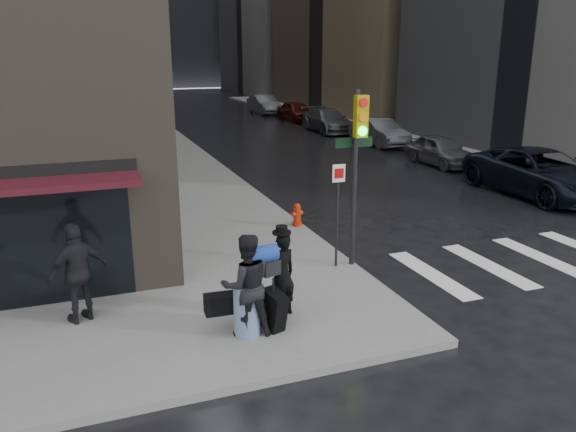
% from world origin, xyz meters
% --- Properties ---
extents(ground, '(140.00, 140.00, 0.00)m').
position_xyz_m(ground, '(0.00, 0.00, 0.00)').
color(ground, black).
rests_on(ground, ground).
extents(sidewalk_left, '(4.00, 50.00, 0.15)m').
position_xyz_m(sidewalk_left, '(0.00, 27.00, 0.07)').
color(sidewalk_left, slate).
rests_on(sidewalk_left, ground).
extents(sidewalk_right, '(3.00, 50.00, 0.15)m').
position_xyz_m(sidewalk_right, '(13.50, 27.00, 0.07)').
color(sidewalk_right, slate).
rests_on(sidewalk_right, ground).
extents(crosswalk, '(8.50, 3.00, 0.01)m').
position_xyz_m(crosswalk, '(7.50, 1.00, 0.00)').
color(crosswalk, silver).
rests_on(crosswalk, ground).
extents(man_overcoat, '(0.90, 1.12, 1.78)m').
position_xyz_m(man_overcoat, '(-0.59, -0.13, 0.89)').
color(man_overcoat, black).
rests_on(man_overcoat, ground).
extents(man_jeans, '(1.31, 0.75, 1.84)m').
position_xyz_m(man_jeans, '(-1.35, -0.51, 1.07)').
color(man_jeans, black).
rests_on(man_jeans, ground).
extents(man_greycoat, '(1.19, 0.89, 1.88)m').
position_xyz_m(man_greycoat, '(-4.04, 1.04, 1.09)').
color(man_greycoat, black).
rests_on(man_greycoat, ground).
extents(traffic_light, '(1.00, 0.45, 3.99)m').
position_xyz_m(traffic_light, '(1.86, 1.81, 2.72)').
color(traffic_light, black).
rests_on(traffic_light, ground).
extents(fire_hydrant, '(0.38, 0.28, 0.65)m').
position_xyz_m(fire_hydrant, '(1.80, 5.16, 0.44)').
color(fire_hydrant, '#AE230A').
rests_on(fire_hydrant, ground).
extents(parked_car_0, '(2.77, 5.89, 1.63)m').
position_xyz_m(parked_car_0, '(11.35, 6.01, 0.81)').
color(parked_car_0, black).
rests_on(parked_car_0, ground).
extents(parked_car_1, '(1.63, 3.98, 1.35)m').
position_xyz_m(parked_car_1, '(11.34, 11.91, 0.68)').
color(parked_car_1, '#4E4F54').
rests_on(parked_car_1, ground).
extents(parked_car_2, '(1.58, 4.41, 1.45)m').
position_xyz_m(parked_car_2, '(11.51, 17.81, 0.72)').
color(parked_car_2, '#45464A').
rests_on(parked_car_2, ground).
extents(parked_car_3, '(2.08, 5.07, 1.47)m').
position_xyz_m(parked_car_3, '(11.11, 23.72, 0.73)').
color(parked_car_3, '#434348').
rests_on(parked_car_3, ground).
extents(parked_car_4, '(1.92, 4.37, 1.46)m').
position_xyz_m(parked_car_4, '(11.27, 29.62, 0.73)').
color(parked_car_4, '#3C110C').
rests_on(parked_car_4, ground).
extents(parked_car_5, '(1.67, 4.62, 1.51)m').
position_xyz_m(parked_car_5, '(10.67, 35.52, 0.76)').
color(parked_car_5, '#525157').
rests_on(parked_car_5, ground).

